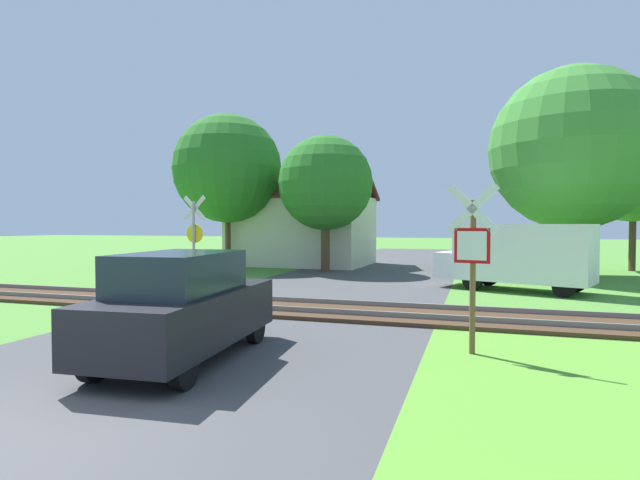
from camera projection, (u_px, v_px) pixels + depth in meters
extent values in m
cube|color=#424244|center=(123.00, 387.00, 6.84)|extent=(7.54, 80.00, 0.01)
cube|color=#422D1E|center=(290.00, 308.00, 12.98)|extent=(60.00, 2.60, 0.10)
cube|color=slate|center=(300.00, 300.00, 13.66)|extent=(60.00, 0.08, 0.12)
cube|color=slate|center=(280.00, 308.00, 12.29)|extent=(60.00, 0.08, 0.12)
cylinder|color=brown|center=(473.00, 277.00, 8.54)|extent=(0.10, 0.10, 2.65)
cube|color=red|center=(472.00, 246.00, 8.47)|extent=(0.59, 0.16, 0.60)
cube|color=white|center=(472.00, 246.00, 8.45)|extent=(0.48, 0.12, 0.49)
cube|color=white|center=(472.00, 209.00, 8.45)|extent=(0.86, 0.23, 0.88)
cube|color=white|center=(472.00, 209.00, 8.45)|extent=(0.86, 0.23, 0.88)
cylinder|color=#9E9EA5|center=(194.00, 245.00, 17.05)|extent=(0.09, 0.09, 3.03)
cube|color=white|center=(195.00, 208.00, 17.07)|extent=(0.88, 0.08, 0.88)
cube|color=white|center=(195.00, 208.00, 17.07)|extent=(0.88, 0.08, 0.88)
cylinder|color=yellow|center=(195.00, 234.00, 17.10)|extent=(0.64, 0.07, 0.64)
cube|color=beige|center=(303.00, 231.00, 27.64)|extent=(7.35, 5.45, 3.71)
cube|color=#562823|center=(293.00, 183.00, 26.35)|extent=(7.61, 3.22, 1.69)
cube|color=#562823|center=(311.00, 187.00, 28.77)|extent=(7.61, 3.22, 1.69)
cube|color=brown|center=(336.00, 185.00, 26.89)|extent=(0.52, 0.52, 1.10)
cylinder|color=#513823|center=(632.00, 240.00, 23.80)|extent=(0.31, 0.31, 2.98)
sphere|color=#478E38|center=(634.00, 168.00, 23.69)|extent=(5.10, 5.10, 5.10)
cylinder|color=#513823|center=(572.00, 244.00, 20.71)|extent=(0.29, 0.29, 2.83)
sphere|color=#3D8433|center=(573.00, 149.00, 20.58)|extent=(6.72, 6.72, 6.72)
cylinder|color=#513823|center=(325.00, 245.00, 23.59)|extent=(0.42, 0.42, 2.51)
sphere|color=#286B23|center=(325.00, 183.00, 23.50)|extent=(4.47, 4.47, 4.47)
cylinder|color=#513823|center=(228.00, 238.00, 25.85)|extent=(0.29, 0.29, 3.01)
sphere|color=#286B23|center=(228.00, 169.00, 25.74)|extent=(5.59, 5.59, 5.59)
cube|color=white|center=(523.00, 253.00, 16.60)|extent=(4.60, 3.26, 1.90)
cube|color=white|center=(453.00, 264.00, 18.13)|extent=(1.29, 1.94, 0.90)
cube|color=#19232D|center=(463.00, 241.00, 17.88)|extent=(0.61, 1.53, 0.85)
cube|color=navy|center=(531.00, 261.00, 17.36)|extent=(3.54, 1.34, 0.16)
cylinder|color=black|center=(489.00, 276.00, 18.13)|extent=(0.70, 0.41, 0.68)
cylinder|color=black|center=(473.00, 280.00, 16.90)|extent=(0.70, 0.41, 0.68)
cylinder|color=black|center=(575.00, 282.00, 16.36)|extent=(0.70, 0.41, 0.68)
cylinder|color=black|center=(564.00, 287.00, 15.14)|extent=(0.70, 0.41, 0.68)
cube|color=black|center=(186.00, 316.00, 8.19)|extent=(1.92, 4.11, 0.84)
cube|color=#19232D|center=(179.00, 273.00, 7.97)|extent=(1.55, 2.29, 0.64)
cylinder|color=black|center=(255.00, 327.00, 9.36)|extent=(0.22, 0.61, 0.60)
cylinder|color=black|center=(188.00, 324.00, 9.69)|extent=(0.22, 0.61, 0.60)
cylinder|color=black|center=(184.00, 368.00, 6.72)|extent=(0.22, 0.61, 0.60)
cylinder|color=black|center=(93.00, 361.00, 7.04)|extent=(0.22, 0.61, 0.60)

